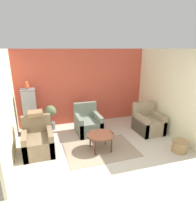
# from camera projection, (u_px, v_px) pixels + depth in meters

# --- Properties ---
(ground_plane) EXTENTS (20.00, 20.00, 0.00)m
(ground_plane) POSITION_uv_depth(u_px,v_px,m) (122.00, 175.00, 3.92)
(ground_plane) COLOR beige
(ground_plane) RESTS_ON ground
(wall_back_accent) EXTENTS (4.49, 0.06, 2.50)m
(wall_back_accent) POSITION_uv_depth(u_px,v_px,m) (83.00, 87.00, 6.40)
(wall_back_accent) COLOR #C64C38
(wall_back_accent) RESTS_ON ground_plane
(wall_left) EXTENTS (0.06, 3.18, 2.50)m
(wall_left) POSITION_uv_depth(u_px,v_px,m) (6.00, 106.00, 4.29)
(wall_left) COLOR beige
(wall_left) RESTS_ON ground_plane
(wall_right) EXTENTS (0.06, 3.18, 2.50)m
(wall_right) POSITION_uv_depth(u_px,v_px,m) (168.00, 93.00, 5.61)
(wall_right) COLOR beige
(wall_right) RESTS_ON ground_plane
(area_rug) EXTENTS (1.82, 1.29, 0.01)m
(area_rug) POSITION_uv_depth(u_px,v_px,m) (100.00, 149.00, 4.89)
(area_rug) COLOR gray
(area_rug) RESTS_ON ground_plane
(coffee_table) EXTENTS (0.70, 0.70, 0.44)m
(coffee_table) POSITION_uv_depth(u_px,v_px,m) (101.00, 136.00, 4.77)
(coffee_table) COLOR #512D1E
(coffee_table) RESTS_ON ground_plane
(armchair_left) EXTENTS (0.72, 0.86, 0.90)m
(armchair_left) POSITION_uv_depth(u_px,v_px,m) (38.00, 142.00, 4.68)
(armchair_left) COLOR #7A664C
(armchair_left) RESTS_ON ground_plane
(armchair_right) EXTENTS (0.72, 0.86, 0.90)m
(armchair_right) POSITION_uv_depth(u_px,v_px,m) (148.00, 123.00, 5.86)
(armchair_right) COLOR #9E896B
(armchair_right) RESTS_ON ground_plane
(armchair_middle) EXTENTS (0.72, 0.86, 0.90)m
(armchair_middle) POSITION_uv_depth(u_px,v_px,m) (88.00, 124.00, 5.80)
(armchair_middle) COLOR slate
(armchair_middle) RESTS_ON ground_plane
(birdcage) EXTENTS (0.50, 0.50, 1.39)m
(birdcage) POSITION_uv_depth(u_px,v_px,m) (30.00, 113.00, 5.65)
(birdcage) COLOR slate
(birdcage) RESTS_ON ground_plane
(parrot) EXTENTS (0.11, 0.19, 0.23)m
(parrot) POSITION_uv_depth(u_px,v_px,m) (27.00, 85.00, 5.38)
(parrot) COLOR #D14C2D
(parrot) RESTS_ON birdcage
(potted_plant) EXTENTS (0.38, 0.34, 0.81)m
(potted_plant) POSITION_uv_depth(u_px,v_px,m) (51.00, 114.00, 5.96)
(potted_plant) COLOR #66605B
(potted_plant) RESTS_ON ground_plane
(wicker_basket) EXTENTS (0.39, 0.39, 0.31)m
(wicker_basket) POSITION_uv_depth(u_px,v_px,m) (180.00, 146.00, 4.75)
(wicker_basket) COLOR #A37F51
(wicker_basket) RESTS_ON ground_plane
(throw_pillow) EXTENTS (0.36, 0.36, 0.10)m
(throw_pillow) POSITION_uv_depth(u_px,v_px,m) (35.00, 113.00, 4.76)
(throw_pillow) COLOR #846647
(throw_pillow) RESTS_ON armchair_left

